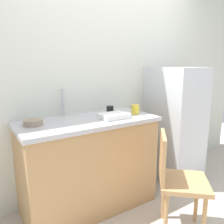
% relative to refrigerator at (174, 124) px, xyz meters
% --- Properties ---
extents(back_wall, '(4.80, 0.10, 2.67)m').
position_rel_refrigerator_xyz_m(back_wall, '(-0.79, 0.37, 0.62)').
color(back_wall, silver).
rests_on(back_wall, ground_plane).
extents(cabinet_base, '(1.31, 0.60, 0.90)m').
position_rel_refrigerator_xyz_m(cabinet_base, '(-1.21, 0.02, -0.26)').
color(cabinet_base, tan).
rests_on(cabinet_base, ground_plane).
extents(countertop, '(1.35, 0.64, 0.04)m').
position_rel_refrigerator_xyz_m(countertop, '(-1.21, 0.02, 0.20)').
color(countertop, '#B7B7BC').
rests_on(countertop, cabinet_base).
extents(faucet, '(0.02, 0.02, 0.28)m').
position_rel_refrigerator_xyz_m(faucet, '(-1.36, 0.27, 0.36)').
color(faucet, '#B7B7BC').
rests_on(faucet, countertop).
extents(refrigerator, '(0.52, 0.64, 1.42)m').
position_rel_refrigerator_xyz_m(refrigerator, '(0.00, 0.00, 0.00)').
color(refrigerator, silver).
rests_on(refrigerator, ground_plane).
extents(chair, '(0.56, 0.56, 0.89)m').
position_rel_refrigerator_xyz_m(chair, '(-0.75, -0.72, -0.21)').
color(chair, tan).
rests_on(chair, ground_plane).
extents(dish_tray, '(0.28, 0.20, 0.05)m').
position_rel_refrigerator_xyz_m(dish_tray, '(-0.98, -0.10, 0.25)').
color(dish_tray, white).
rests_on(dish_tray, countertop).
extents(terracotta_bowl, '(0.17, 0.17, 0.05)m').
position_rel_refrigerator_xyz_m(terracotta_bowl, '(-1.72, 0.07, 0.25)').
color(terracotta_bowl, gray).
rests_on(terracotta_bowl, countertop).
extents(cup_yellow, '(0.08, 0.08, 0.10)m').
position_rel_refrigerator_xyz_m(cup_yellow, '(-0.68, -0.05, 0.27)').
color(cup_yellow, yellow).
rests_on(cup_yellow, countertop).
extents(cup_black, '(0.08, 0.08, 0.07)m').
position_rel_refrigerator_xyz_m(cup_black, '(-0.87, 0.15, 0.26)').
color(cup_black, black).
rests_on(cup_black, countertop).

